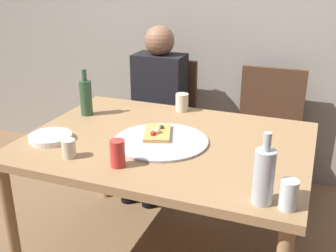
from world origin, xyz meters
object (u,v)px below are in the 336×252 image
object	(u,v)px
pizza_tray	(161,141)
tumbler_near	(289,195)
dining_table	(167,153)
tumbler_far	(182,102)
soda_can	(118,153)
chair_right	(267,127)
plate_stack	(51,137)
wine_glass	(69,149)
chair_left	(163,113)
beer_bottle	(264,176)
pizza_slice_last	(157,133)
wine_bottle	(86,97)
guest_in_sweater	(155,103)

from	to	relation	value
pizza_tray	tumbler_near	xyz separation A→B (m)	(0.65, -0.39, 0.05)
dining_table	tumbler_far	bearing A→B (deg)	99.39
soda_can	chair_right	size ratio (longest dim) A/B	0.14
plate_stack	tumbler_far	bearing A→B (deg)	54.52
wine_glass	chair_left	world-z (taller)	chair_left
dining_table	beer_bottle	distance (m)	0.71
pizza_tray	pizza_slice_last	world-z (taller)	pizza_slice_last
pizza_tray	tumbler_near	bearing A→B (deg)	-30.77
wine_bottle	beer_bottle	world-z (taller)	beer_bottle
soda_can	chair_left	world-z (taller)	chair_left
chair_left	chair_right	size ratio (longest dim) A/B	1.00
dining_table	pizza_slice_last	distance (m)	0.11
beer_bottle	wine_glass	distance (m)	0.89
dining_table	plate_stack	world-z (taller)	plate_stack
dining_table	guest_in_sweater	size ratio (longest dim) A/B	1.21
pizza_slice_last	wine_bottle	distance (m)	0.55
beer_bottle	pizza_tray	bearing A→B (deg)	145.66
guest_in_sweater	pizza_slice_last	bearing A→B (deg)	113.68
chair_right	tumbler_far	bearing A→B (deg)	45.80
beer_bottle	plate_stack	xyz separation A→B (m)	(-1.09, 0.21, -0.10)
pizza_slice_last	beer_bottle	bearing A→B (deg)	-36.13
tumbler_far	pizza_tray	bearing A→B (deg)	-83.16
plate_stack	guest_in_sweater	bearing A→B (deg)	80.94
guest_in_sweater	dining_table	bearing A→B (deg)	116.70
pizza_tray	tumbler_far	size ratio (longest dim) A/B	4.44
plate_stack	beer_bottle	bearing A→B (deg)	-10.71
wine_glass	guest_in_sweater	size ratio (longest dim) A/B	0.07
dining_table	plate_stack	xyz separation A→B (m)	(-0.54, -0.22, 0.09)
pizza_slice_last	soda_can	bearing A→B (deg)	-95.72
beer_bottle	soda_can	distance (m)	0.64
dining_table	tumbler_near	distance (m)	0.78
plate_stack	pizza_tray	bearing A→B (deg)	18.35
dining_table	soda_can	world-z (taller)	soda_can
dining_table	beer_bottle	size ratio (longest dim) A/B	5.06
dining_table	wine_bottle	distance (m)	0.63
tumbler_near	dining_table	bearing A→B (deg)	146.10
wine_glass	chair_right	distance (m)	1.49
dining_table	guest_in_sweater	bearing A→B (deg)	116.70
wine_bottle	soda_can	world-z (taller)	wine_bottle
plate_stack	guest_in_sweater	distance (m)	1.00
soda_can	plate_stack	xyz separation A→B (m)	(-0.45, 0.13, -0.05)
tumbler_far	pizza_slice_last	bearing A→B (deg)	-87.76
pizza_tray	plate_stack	bearing A→B (deg)	-161.65
tumbler_near	soda_can	size ratio (longest dim) A/B	0.93
dining_table	chair_right	size ratio (longest dim) A/B	1.58
wine_glass	chair_left	distance (m)	1.30
tumbler_far	wine_glass	size ratio (longest dim) A/B	1.25
pizza_tray	wine_bottle	distance (m)	0.61
pizza_tray	chair_left	world-z (taller)	chair_left
wine_glass	soda_can	distance (m)	0.25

